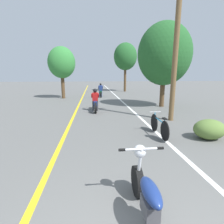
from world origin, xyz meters
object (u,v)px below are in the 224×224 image
at_px(roadside_tree_right_near, 164,54).
at_px(motorcycle_foreground, 149,198).
at_px(roadside_tree_right_far, 125,57).
at_px(motorcycle_rider_lead, 95,102).
at_px(roadside_tree_left, 62,63).
at_px(utility_pole, 176,48).
at_px(bicycle_parked, 159,126).
at_px(motorcycle_rider_far, 101,92).

distance_m(roadside_tree_right_near, motorcycle_foreground, 10.94).
xyz_separation_m(roadside_tree_right_far, motorcycle_rider_lead, (-4.21, -12.82, -4.00)).
bearing_deg(roadside_tree_right_near, motorcycle_rider_lead, -167.63).
relative_size(roadside_tree_right_near, motorcycle_foreground, 2.83).
bearing_deg(roadside_tree_right_near, roadside_tree_left, 145.36).
bearing_deg(utility_pole, motorcycle_foreground, -117.28).
distance_m(roadside_tree_left, motorcycle_foreground, 15.67).
bearing_deg(bicycle_parked, roadside_tree_right_far, 83.77).
xyz_separation_m(roadside_tree_right_near, motorcycle_rider_lead, (-4.72, -1.04, -3.03)).
relative_size(roadside_tree_right_near, bicycle_parked, 3.23).
height_order(motorcycle_rider_lead, motorcycle_rider_far, motorcycle_rider_lead).
distance_m(motorcycle_foreground, bicycle_parked, 4.11).
bearing_deg(roadside_tree_left, roadside_tree_right_far, 42.11).
bearing_deg(utility_pole, motorcycle_rider_far, 106.87).
bearing_deg(motorcycle_foreground, roadside_tree_right_far, 80.63).
bearing_deg(motorcycle_rider_far, motorcycle_foreground, -89.96).
relative_size(roadside_tree_left, motorcycle_rider_lead, 2.27).
relative_size(roadside_tree_right_near, roadside_tree_right_far, 0.89).
bearing_deg(roadside_tree_right_near, bicycle_parked, -112.54).
distance_m(utility_pole, roadside_tree_right_far, 15.63).
relative_size(roadside_tree_right_near, motorcycle_rider_far, 2.86).
distance_m(utility_pole, motorcycle_rider_far, 10.86).
relative_size(roadside_tree_right_far, roadside_tree_left, 1.33).
distance_m(motorcycle_foreground, motorcycle_rider_far, 15.88).
height_order(utility_pole, motorcycle_rider_far, utility_pole).
bearing_deg(motorcycle_rider_far, roadside_tree_right_near, -56.83).
bearing_deg(motorcycle_foreground, bicycle_parked, 66.90).
bearing_deg(motorcycle_rider_far, motorcycle_rider_lead, -95.18).
bearing_deg(motorcycle_foreground, motorcycle_rider_lead, 94.43).
height_order(utility_pole, roadside_tree_right_far, utility_pole).
xyz_separation_m(utility_pole, roadside_tree_right_far, (0.51, 15.58, 1.12)).
relative_size(motorcycle_foreground, motorcycle_rider_lead, 0.95).
distance_m(roadside_tree_right_far, bicycle_parked, 18.26).
bearing_deg(motorcycle_foreground, motorcycle_rider_far, 90.04).
distance_m(roadside_tree_left, motorcycle_rider_far, 4.66).
distance_m(motorcycle_rider_far, bicycle_parked, 12.21).
bearing_deg(roadside_tree_right_near, motorcycle_foreground, -112.76).
bearing_deg(motorcycle_rider_far, utility_pole, -73.13).
distance_m(motorcycle_foreground, motorcycle_rider_lead, 8.65).
distance_m(roadside_tree_right_far, motorcycle_foreground, 22.13).
bearing_deg(roadside_tree_left, motorcycle_rider_far, 14.12).
relative_size(roadside_tree_right_near, roadside_tree_left, 1.19).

